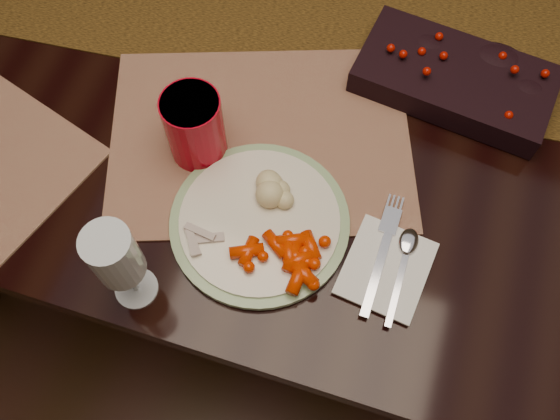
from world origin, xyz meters
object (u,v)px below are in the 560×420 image
(centerpiece, at_px, (455,77))
(red_cup, at_px, (195,127))
(placemat_main, at_px, (260,138))
(baby_carrots, at_px, (280,250))
(dining_table, at_px, (321,185))
(dinner_plate, at_px, (260,221))
(turkey_shreds, at_px, (197,237))
(wine_glass, at_px, (122,267))
(napkin, at_px, (386,268))
(mashed_potatoes, at_px, (280,186))

(centerpiece, distance_m, red_cup, 0.44)
(placemat_main, bearing_deg, baby_carrots, -82.80)
(dining_table, distance_m, dinner_plate, 0.49)
(turkey_shreds, xyz_separation_m, wine_glass, (-0.06, -0.09, 0.06))
(turkey_shreds, bearing_deg, napkin, 9.21)
(dining_table, height_order, placemat_main, placemat_main)
(wine_glass, bearing_deg, turkey_shreds, 56.29)
(placemat_main, bearing_deg, dinner_plate, -90.93)
(mashed_potatoes, relative_size, napkin, 0.56)
(centerpiece, bearing_deg, wine_glass, -126.99)
(centerpiece, height_order, turkey_shreds, centerpiece)
(placemat_main, bearing_deg, red_cup, -169.09)
(placemat_main, distance_m, turkey_shreds, 0.21)
(dining_table, xyz_separation_m, baby_carrots, (0.01, -0.33, 0.40))
(dinner_plate, bearing_deg, baby_carrots, -42.87)
(dinner_plate, relative_size, red_cup, 2.19)
(placemat_main, xyz_separation_m, napkin, (0.25, -0.16, 0.00))
(dining_table, bearing_deg, dinner_plate, -97.35)
(turkey_shreds, bearing_deg, centerpiece, 52.28)
(centerpiece, distance_m, mashed_potatoes, 0.36)
(dinner_plate, xyz_separation_m, red_cup, (-0.13, 0.10, 0.05))
(dining_table, distance_m, turkey_shreds, 0.54)
(dining_table, xyz_separation_m, centerpiece, (0.19, 0.04, 0.41))
(placemat_main, relative_size, red_cup, 3.92)
(placemat_main, height_order, mashed_potatoes, mashed_potatoes)
(dining_table, distance_m, wine_glass, 0.67)
(dinner_plate, distance_m, turkey_shreds, 0.10)
(placemat_main, relative_size, napkin, 3.57)
(placemat_main, xyz_separation_m, turkey_shreds, (-0.03, -0.20, 0.02))
(napkin, distance_m, red_cup, 0.36)
(dining_table, distance_m, mashed_potatoes, 0.48)
(napkin, bearing_deg, baby_carrots, -162.40)
(baby_carrots, xyz_separation_m, turkey_shreds, (-0.12, -0.02, -0.00))
(centerpiece, bearing_deg, red_cup, -146.54)
(turkey_shreds, xyz_separation_m, red_cup, (-0.06, 0.15, 0.04))
(placemat_main, relative_size, wine_glass, 2.71)
(red_cup, bearing_deg, centerpiece, 33.46)
(dining_table, relative_size, turkey_shreds, 28.15)
(dinner_plate, bearing_deg, mashed_potatoes, 74.16)
(dining_table, distance_m, baby_carrots, 0.52)
(turkey_shreds, height_order, napkin, turkey_shreds)
(placemat_main, height_order, napkin, napkin)
(placemat_main, height_order, turkey_shreds, turkey_shreds)
(centerpiece, relative_size, red_cup, 2.57)
(turkey_shreds, bearing_deg, mashed_potatoes, 50.52)
(centerpiece, xyz_separation_m, dinner_plate, (-0.23, -0.34, -0.02))
(placemat_main, bearing_deg, centerpiece, 15.59)
(centerpiece, xyz_separation_m, mashed_potatoes, (-0.22, -0.29, 0.01))
(dinner_plate, relative_size, mashed_potatoes, 3.57)
(red_cup, relative_size, wine_glass, 0.69)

